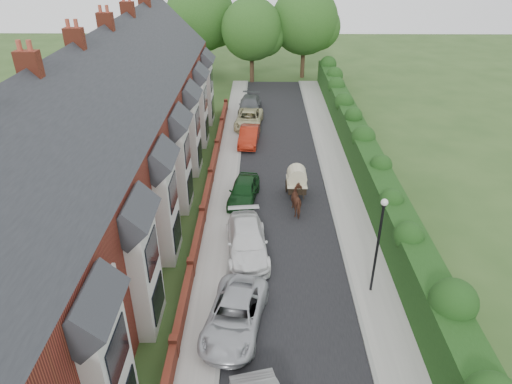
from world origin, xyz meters
TOP-DOWN VIEW (x-y plane):
  - ground at (0.00, 0.00)m, footprint 140.00×140.00m
  - road at (-0.50, 11.00)m, footprint 6.00×58.00m
  - pavement_hedge_side at (3.60, 11.00)m, footprint 2.20×58.00m
  - pavement_house_side at (-4.35, 11.00)m, footprint 1.70×58.00m
  - kerb_hedge_side at (2.55, 11.00)m, footprint 0.18×58.00m
  - kerb_house_side at (-3.55, 11.00)m, footprint 0.18×58.00m
  - hedge at (5.40, 11.00)m, footprint 2.10×58.00m
  - terrace_row at (-10.87, 9.98)m, footprint 9.05×40.50m
  - garden_wall_row at (-5.35, 10.00)m, footprint 0.35×40.35m
  - lamppost at (3.40, 4.00)m, footprint 0.32×0.32m
  - tree_far_left at (-2.65, 40.08)m, footprint 7.14×6.80m
  - tree_far_right at (3.39, 42.08)m, footprint 7.98×7.60m
  - tree_far_back at (-8.59, 43.08)m, footprint 8.40×8.00m
  - car_silver_b at (-3.00, 1.62)m, footprint 3.11×5.30m
  - car_white at (-2.63, 7.00)m, footprint 2.66×5.41m
  - car_green at (-3.00, 12.60)m, footprint 2.25×4.39m
  - car_red at (-2.89, 21.80)m, footprint 1.77×4.29m
  - car_beige at (-3.00, 25.74)m, footprint 2.67×5.10m
  - car_grey at (-3.00, 29.40)m, footprint 2.26×5.10m
  - horse at (0.42, 11.18)m, footprint 1.20×2.06m
  - horse_cart at (0.42, 13.27)m, footprint 1.32×2.92m

SIDE VIEW (x-z plane):
  - ground at x=0.00m, z-range 0.00..0.00m
  - road at x=-0.50m, z-range 0.00..0.02m
  - pavement_hedge_side at x=3.60m, z-range 0.00..0.12m
  - pavement_house_side at x=-4.35m, z-range 0.00..0.12m
  - kerb_hedge_side at x=2.55m, z-range 0.00..0.13m
  - kerb_house_side at x=-3.55m, z-range 0.00..0.13m
  - garden_wall_row at x=-5.35m, z-range -0.09..1.01m
  - car_beige at x=-3.00m, z-range 0.00..1.37m
  - car_red at x=-2.89m, z-range 0.00..1.38m
  - car_silver_b at x=-3.00m, z-range 0.00..1.39m
  - car_green at x=-3.00m, z-range 0.00..1.43m
  - car_grey at x=-3.00m, z-range 0.00..1.46m
  - car_white at x=-2.63m, z-range 0.00..1.51m
  - horse at x=0.42m, z-range 0.00..1.64m
  - horse_cart at x=0.42m, z-range 0.15..2.25m
  - hedge at x=5.40m, z-range 0.18..3.03m
  - lamppost at x=3.40m, z-range 0.72..5.88m
  - terrace_row at x=-10.87m, z-range -1.28..10.22m
  - tree_far_left at x=-2.65m, z-range 1.07..10.36m
  - tree_far_right at x=3.39m, z-range 1.16..11.47m
  - tree_far_back at x=-8.59m, z-range 1.21..12.03m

